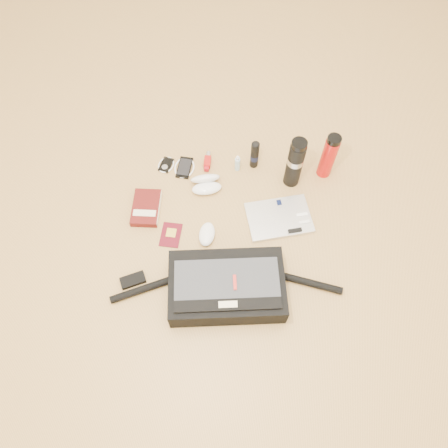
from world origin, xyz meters
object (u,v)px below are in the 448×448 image
object	(u,v)px
messenger_bag	(226,287)
laptop	(279,218)
book	(146,208)
thermos_red	(329,156)
thermos_black	(295,163)

from	to	relation	value
messenger_bag	laptop	xyz separation A→B (m)	(0.19, 0.39, -0.05)
book	thermos_red	distance (m)	0.89
thermos_black	thermos_red	xyz separation A→B (m)	(0.15, 0.07, -0.02)
laptop	thermos_black	size ratio (longest dim) A/B	1.16
messenger_bag	thermos_red	distance (m)	0.79
messenger_bag	book	size ratio (longest dim) A/B	4.79
book	thermos_black	xyz separation A→B (m)	(0.66, 0.27, 0.13)
thermos_black	thermos_red	distance (m)	0.17
book	thermos_red	size ratio (longest dim) A/B	0.77
book	laptop	bearing A→B (deg)	-1.88
thermos_red	messenger_bag	bearing A→B (deg)	-119.11
laptop	thermos_red	size ratio (longest dim) A/B	1.30
messenger_bag	laptop	distance (m)	0.44
laptop	thermos_black	distance (m)	0.26
laptop	thermos_red	distance (m)	0.37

